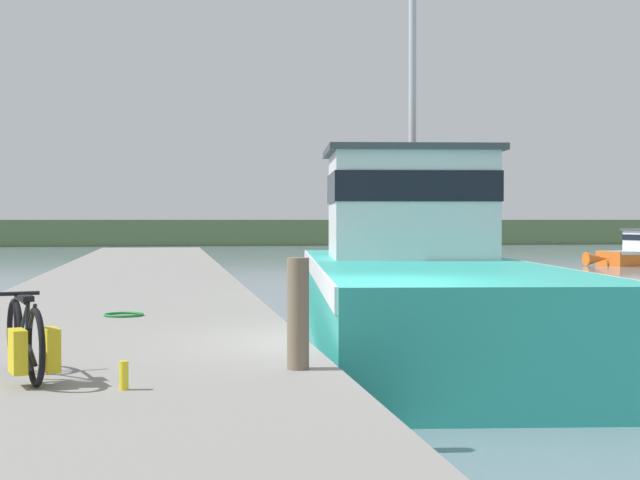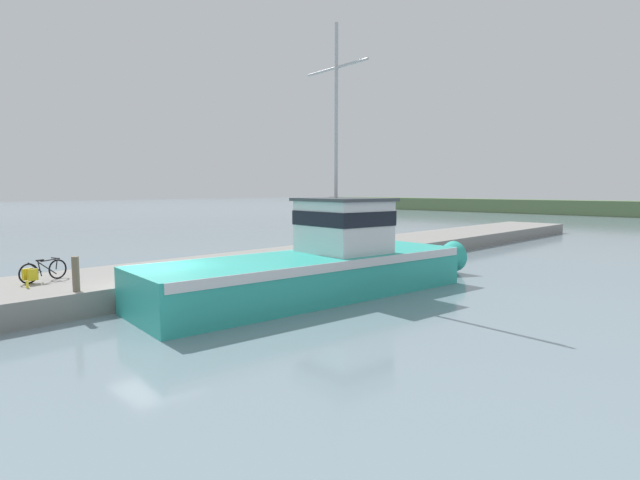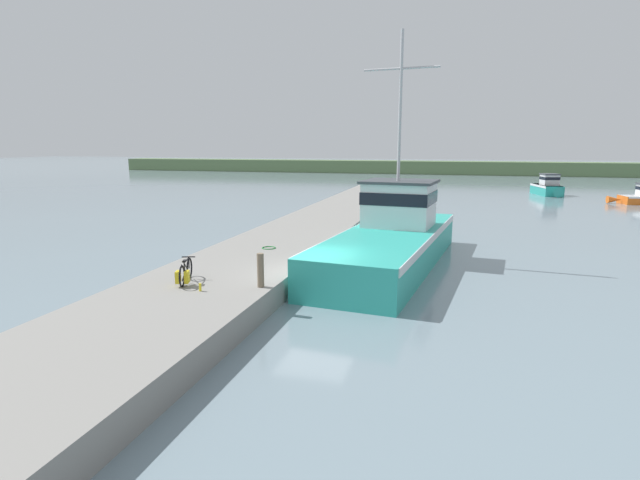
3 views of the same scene
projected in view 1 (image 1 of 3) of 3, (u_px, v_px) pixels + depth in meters
The scene contains 9 objects.
ground_plane at pixel (377, 410), 11.67m from camera, with size 320.00×320.00×0.00m, color gray.
dock_pier at pixel (96, 383), 11.15m from camera, with size 4.95×80.00×0.81m, color gray.
far_shoreline at pixel (524, 232), 89.98m from camera, with size 180.00×5.00×2.24m, color #567047.
fishing_boat_main at pixel (416, 279), 17.65m from camera, with size 5.15×15.36×10.02m.
boat_green_anchored at pixel (467, 245), 53.30m from camera, with size 2.75×5.36×2.24m.
bicycle_touring at pixel (28, 342), 8.82m from camera, with size 0.74×1.69×0.77m.
mooring_post at pixel (298, 313), 9.50m from camera, with size 0.22×0.22×1.08m, color #756651.
hose_coil at pixel (124, 315), 14.76m from camera, with size 0.60×0.60×0.04m, color #197A2D.
water_bottle_by_bike at pixel (124, 375), 8.35m from camera, with size 0.08×0.08×0.25m, color yellow.
Camera 1 is at (-2.47, -11.38, 2.27)m, focal length 55.00 mm.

